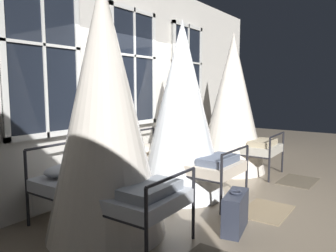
% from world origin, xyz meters
% --- Properties ---
extents(ground, '(17.47, 17.47, 0.00)m').
position_xyz_m(ground, '(0.00, 0.00, 0.00)').
color(ground, gray).
extents(back_wall_with_windows, '(9.11, 0.10, 3.54)m').
position_xyz_m(back_wall_with_windows, '(0.00, 1.15, 1.77)').
color(back_wall_with_windows, silver).
rests_on(back_wall_with_windows, ground).
extents(window_bank, '(4.53, 0.10, 2.89)m').
position_xyz_m(window_bank, '(-0.00, 1.03, 1.26)').
color(window_bank, black).
rests_on(window_bank, ground).
extents(cot_first, '(1.35, 1.85, 2.84)m').
position_xyz_m(cot_first, '(-1.68, 0.01, 1.37)').
color(cot_first, black).
rests_on(cot_first, ground).
extents(cot_second, '(1.35, 1.85, 2.66)m').
position_xyz_m(cot_second, '(-0.03, 0.06, 1.28)').
color(cot_second, black).
rests_on(cot_second, ground).
extents(cot_third, '(1.35, 1.84, 2.70)m').
position_xyz_m(cot_third, '(1.75, 0.04, 1.30)').
color(cot_third, black).
rests_on(cot_third, ground).
extents(rug_second, '(0.80, 0.56, 0.01)m').
position_xyz_m(rug_second, '(0.00, -1.27, 0.01)').
color(rug_second, '#8E7A5B').
rests_on(rug_second, ground).
extents(rug_third, '(0.82, 0.59, 0.01)m').
position_xyz_m(rug_third, '(1.71, -1.27, 0.01)').
color(rug_third, brown).
rests_on(rug_third, ground).
extents(suitcase_dark, '(0.59, 0.31, 0.47)m').
position_xyz_m(suitcase_dark, '(-0.79, -1.17, 0.22)').
color(suitcase_dark, '#2D3342').
rests_on(suitcase_dark, ground).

